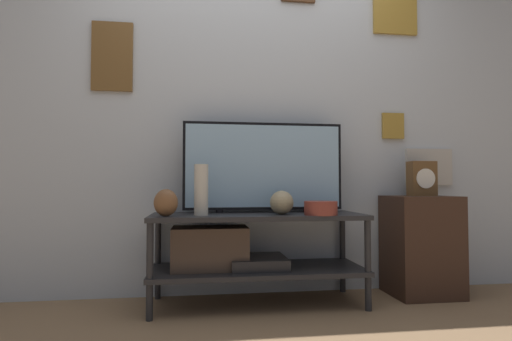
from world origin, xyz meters
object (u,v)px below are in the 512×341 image
(television, at_px, (264,166))
(mantel_clock, at_px, (422,179))
(vase_round_glass, at_px, (282,203))
(vase_tall_ceramic, at_px, (201,190))
(vase_wide_bowl, at_px, (321,208))
(vase_urn_stoneware, at_px, (166,203))

(television, xyz_separation_m, mantel_clock, (1.16, 0.00, -0.08))
(vase_round_glass, height_order, vase_tall_ceramic, vase_tall_ceramic)
(vase_tall_ceramic, relative_size, mantel_clock, 1.27)
(mantel_clock, bearing_deg, vase_wide_bowl, -162.39)
(vase_round_glass, bearing_deg, television, 115.67)
(vase_wide_bowl, height_order, vase_urn_stoneware, vase_urn_stoneware)
(television, relative_size, vase_round_glass, 7.19)
(vase_tall_ceramic, xyz_separation_m, mantel_clock, (1.58, 0.19, 0.08))
(mantel_clock, bearing_deg, vase_tall_ceramic, -173.04)
(vase_wide_bowl, bearing_deg, vase_urn_stoneware, 179.10)
(vase_round_glass, xyz_separation_m, vase_tall_ceramic, (-0.51, -0.01, 0.08))
(mantel_clock, bearing_deg, television, -179.95)
(vase_wide_bowl, height_order, vase_tall_ceramic, vase_tall_ceramic)
(vase_urn_stoneware, bearing_deg, vase_round_glass, 5.33)
(vase_round_glass, bearing_deg, vase_urn_stoneware, -174.67)
(vase_wide_bowl, bearing_deg, television, 140.38)
(television, bearing_deg, vase_urn_stoneware, -158.40)
(television, xyz_separation_m, vase_wide_bowl, (0.32, -0.27, -0.27))
(vase_urn_stoneware, height_order, mantel_clock, mantel_clock)
(vase_wide_bowl, distance_m, vase_tall_ceramic, 0.76)
(vase_urn_stoneware, distance_m, mantel_clock, 1.82)
(vase_wide_bowl, distance_m, mantel_clock, 0.90)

